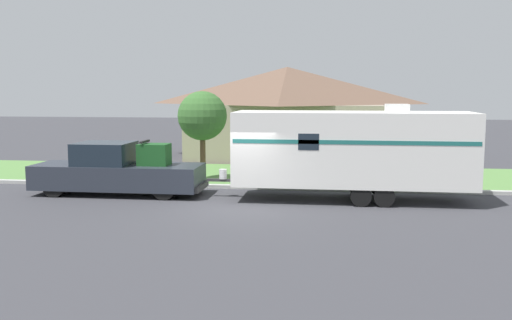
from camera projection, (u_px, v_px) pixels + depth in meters
ground_plane at (237, 208)px, 19.15m from camera, size 120.00×120.00×0.00m
curb_strip at (253, 187)px, 22.83m from camera, size 80.00×0.30×0.14m
lawn_strip at (263, 175)px, 26.42m from camera, size 80.00×7.00×0.03m
house_across_street at (287, 110)px, 33.50m from camera, size 11.52×8.37×5.27m
pickup_truck at (117, 171)px, 21.53m from camera, size 6.46×2.02×2.07m
travel_trailer at (353, 149)px, 20.27m from camera, size 9.50×2.47×3.45m
mailbox at (108, 158)px, 24.29m from camera, size 0.48×0.20×1.35m
tree_in_yard at (202, 116)px, 24.45m from camera, size 2.12×2.12×3.90m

